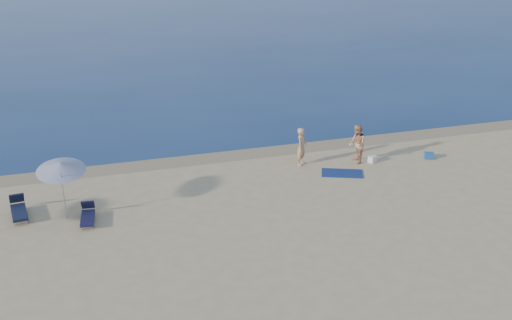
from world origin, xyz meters
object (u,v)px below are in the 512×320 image
at_px(person_right, 357,144).
at_px(umbrella_near, 61,167).
at_px(person_left, 302,147).
at_px(blue_cooler, 429,156).

bearing_deg(person_right, umbrella_near, -72.79).
distance_m(person_left, umbrella_near, 11.01).
bearing_deg(person_left, person_right, -60.38).
bearing_deg(blue_cooler, person_left, -169.46).
xyz_separation_m(person_left, person_right, (2.56, -0.55, 0.03)).
height_order(person_left, blue_cooler, person_left).
distance_m(person_right, umbrella_near, 13.43).
relative_size(person_right, blue_cooler, 4.35).
height_order(person_right, umbrella_near, umbrella_near).
xyz_separation_m(person_left, umbrella_near, (-10.70, -2.30, 1.18)).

